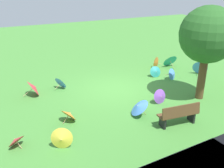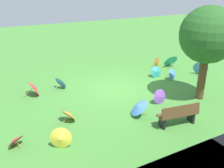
% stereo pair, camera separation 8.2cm
% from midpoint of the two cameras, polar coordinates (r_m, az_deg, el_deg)
% --- Properties ---
extents(ground, '(40.00, 40.00, 0.00)m').
position_cam_midpoint_polar(ground, '(13.16, 0.71, -1.10)').
color(ground, '#478C38').
extents(park_bench, '(1.63, 0.61, 0.90)m').
position_cam_midpoint_polar(park_bench, '(10.22, 14.22, -6.47)').
color(park_bench, brown).
rests_on(park_bench, ground).
extents(shade_tree, '(2.46, 2.46, 4.22)m').
position_cam_midpoint_polar(shade_tree, '(11.98, 20.08, 9.96)').
color(shade_tree, brown).
rests_on(shade_tree, ground).
extents(parasol_teal_0, '(0.91, 0.87, 0.83)m').
position_cam_midpoint_polar(parasol_teal_0, '(16.64, 12.36, 5.12)').
color(parasol_teal_0, tan).
rests_on(parasol_teal_0, ground).
extents(parasol_blue_0, '(0.94, 1.00, 0.74)m').
position_cam_midpoint_polar(parasol_blue_0, '(10.64, 5.59, -4.95)').
color(parasol_blue_0, tan).
rests_on(parasol_blue_0, ground).
extents(parasol_yellow_0, '(0.78, 0.78, 0.75)m').
position_cam_midpoint_polar(parasol_yellow_0, '(8.89, -11.27, -11.75)').
color(parasol_yellow_0, tan).
rests_on(parasol_yellow_0, ground).
extents(parasol_blue_1, '(0.72, 0.79, 0.65)m').
position_cam_midpoint_polar(parasol_blue_1, '(13.38, -11.25, 0.36)').
color(parasol_blue_1, tan).
rests_on(parasol_blue_1, ground).
extents(parasol_purple_0, '(0.70, 0.59, 0.67)m').
position_cam_midpoint_polar(parasol_purple_0, '(11.79, 10.37, -2.72)').
color(parasol_purple_0, tan).
rests_on(parasol_purple_0, ground).
extents(parasol_blue_2, '(0.92, 0.92, 0.85)m').
position_cam_midpoint_polar(parasol_blue_2, '(15.86, 18.60, 3.59)').
color(parasol_blue_2, tan).
rests_on(parasol_blue_2, ground).
extents(parasol_blue_3, '(0.72, 0.72, 0.65)m').
position_cam_midpoint_polar(parasol_blue_3, '(14.57, 13.03, 2.11)').
color(parasol_blue_3, tan).
rests_on(parasol_blue_3, ground).
extents(parasol_orange_0, '(0.70, 0.79, 0.75)m').
position_cam_midpoint_polar(parasol_orange_0, '(16.12, 9.23, 4.62)').
color(parasol_orange_0, tan).
rests_on(parasol_orange_0, ground).
extents(parasol_red_0, '(0.77, 0.74, 0.50)m').
position_cam_midpoint_polar(parasol_red_0, '(9.46, -20.63, -11.46)').
color(parasol_red_0, tan).
rests_on(parasol_red_0, ground).
extents(parasol_orange_1, '(0.78, 0.86, 0.61)m').
position_cam_midpoint_polar(parasol_orange_1, '(10.40, -9.58, -6.52)').
color(parasol_orange_1, tan).
rests_on(parasol_orange_1, ground).
extents(parasol_teal_2, '(0.67, 0.56, 0.62)m').
position_cam_midpoint_polar(parasol_teal_2, '(14.81, 9.40, 2.68)').
color(parasol_teal_2, tan).
rests_on(parasol_teal_2, ground).
extents(parasol_red_3, '(0.89, 0.91, 0.82)m').
position_cam_midpoint_polar(parasol_red_3, '(12.89, -16.85, -0.71)').
color(parasol_red_3, tan).
rests_on(parasol_red_3, ground).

